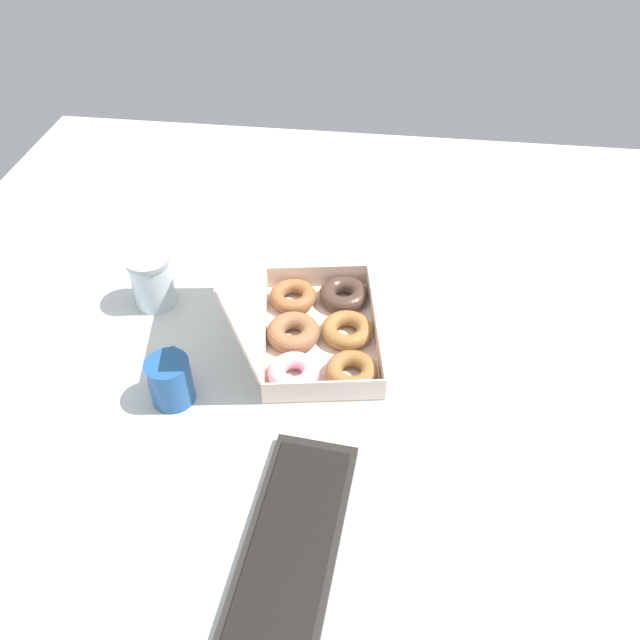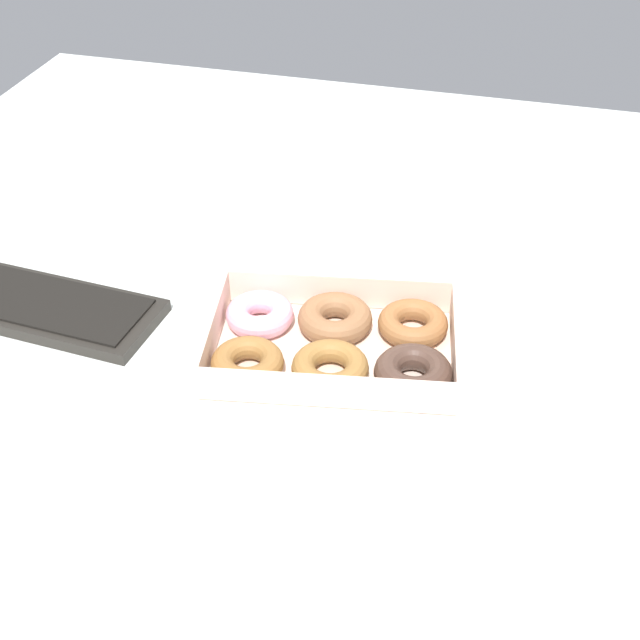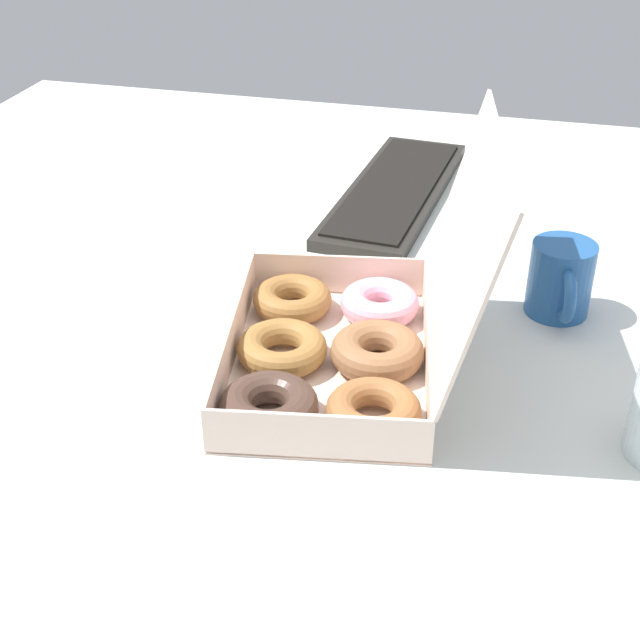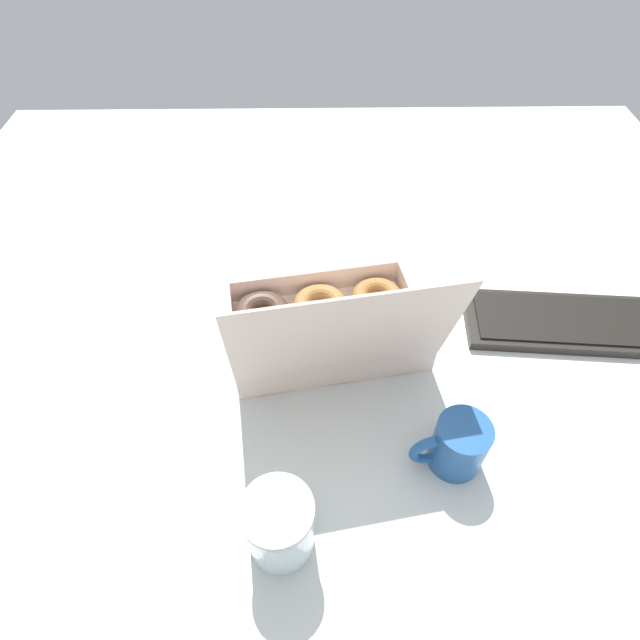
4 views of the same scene
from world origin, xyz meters
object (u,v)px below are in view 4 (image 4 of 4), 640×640
(keyboard, at_px, (587,323))
(glass_jar, at_px, (279,526))
(donut_box, at_px, (326,329))
(coffee_mug, at_px, (457,445))

(keyboard, distance_m, glass_jar, 0.66)
(keyboard, bearing_deg, donut_box, 3.04)
(coffee_mug, relative_size, glass_jar, 0.96)
(donut_box, relative_size, glass_jar, 3.15)
(coffee_mug, xyz_separation_m, glass_jar, (0.25, 0.11, 0.01))
(donut_box, distance_m, glass_jar, 0.35)
(coffee_mug, bearing_deg, donut_box, -51.86)
(donut_box, relative_size, keyboard, 0.83)
(keyboard, xyz_separation_m, coffee_mug, (0.30, 0.26, 0.04))
(keyboard, xyz_separation_m, glass_jar, (0.54, 0.37, 0.05))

